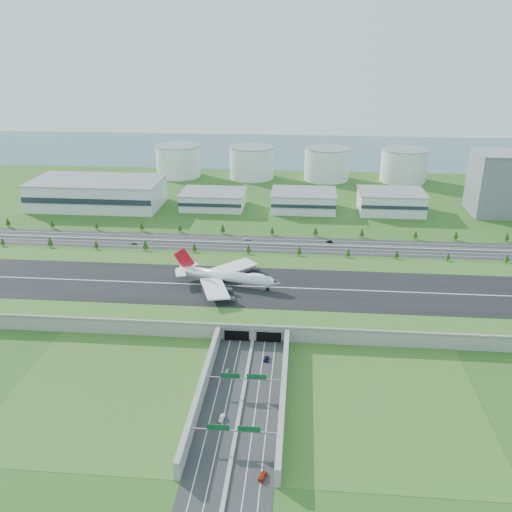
# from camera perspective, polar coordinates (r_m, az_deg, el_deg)

# --- Properties ---
(ground) EXTENTS (1200.00, 1200.00, 0.00)m
(ground) POSITION_cam_1_polar(r_m,az_deg,el_deg) (334.51, 0.46, -4.52)
(ground) COLOR #304F18
(ground) RESTS_ON ground
(airfield_deck) EXTENTS (520.00, 100.00, 9.20)m
(airfield_deck) POSITION_cam_1_polar(r_m,az_deg,el_deg) (332.61, 0.46, -3.89)
(airfield_deck) COLOR gray
(airfield_deck) RESTS_ON ground
(underpass_road) EXTENTS (38.80, 120.40, 8.00)m
(underpass_road) POSITION_cam_1_polar(r_m,az_deg,el_deg) (247.84, -1.45, -14.07)
(underpass_road) COLOR #28282B
(underpass_road) RESTS_ON ground
(sign_gantry_near) EXTENTS (38.70, 0.70, 9.80)m
(sign_gantry_near) POSITION_cam_1_polar(r_m,az_deg,el_deg) (249.34, -1.34, -12.83)
(sign_gantry_near) COLOR gray
(sign_gantry_near) RESTS_ON ground
(sign_gantry_far) EXTENTS (38.70, 0.70, 9.80)m
(sign_gantry_far) POSITION_cam_1_polar(r_m,az_deg,el_deg) (221.71, -2.38, -17.97)
(sign_gantry_far) COLOR gray
(sign_gantry_far) RESTS_ON ground
(north_expressway) EXTENTS (560.00, 36.00, 0.12)m
(north_expressway) POSITION_cam_1_polar(r_m,az_deg,el_deg) (421.44, 1.50, 1.23)
(north_expressway) COLOR #28282B
(north_expressway) RESTS_ON ground
(tree_row) EXTENTS (507.94, 48.53, 8.49)m
(tree_row) POSITION_cam_1_polar(r_m,az_deg,el_deg) (419.91, 1.59, 1.81)
(tree_row) COLOR #3D2819
(tree_row) RESTS_ON ground
(hangar_west) EXTENTS (120.00, 60.00, 25.00)m
(hangar_west) POSITION_cam_1_polar(r_m,az_deg,el_deg) (538.44, -16.32, 6.37)
(hangar_west) COLOR silver
(hangar_west) RESTS_ON ground
(hangar_mid_a) EXTENTS (58.00, 42.00, 15.00)m
(hangar_mid_a) POSITION_cam_1_polar(r_m,az_deg,el_deg) (515.43, -4.52, 5.94)
(hangar_mid_a) COLOR silver
(hangar_mid_a) RESTS_ON ground
(hangar_mid_b) EXTENTS (58.00, 42.00, 17.00)m
(hangar_mid_b) POSITION_cam_1_polar(r_m,az_deg,el_deg) (508.32, 5.02, 5.81)
(hangar_mid_b) COLOR silver
(hangar_mid_b) RESTS_ON ground
(hangar_mid_c) EXTENTS (58.00, 42.00, 19.00)m
(hangar_mid_c) POSITION_cam_1_polar(r_m,az_deg,el_deg) (514.51, 14.01, 5.55)
(hangar_mid_c) COLOR silver
(hangar_mid_c) RESTS_ON ground
(office_tower) EXTENTS (46.00, 46.00, 55.00)m
(office_tower) POSITION_cam_1_polar(r_m,az_deg,el_deg) (537.96, 24.22, 6.96)
(office_tower) COLOR slate
(office_tower) RESTS_ON ground
(fuel_tank_a) EXTENTS (50.00, 50.00, 35.00)m
(fuel_tank_a) POSITION_cam_1_polar(r_m,az_deg,el_deg) (638.91, -8.18, 9.85)
(fuel_tank_a) COLOR silver
(fuel_tank_a) RESTS_ON ground
(fuel_tank_b) EXTENTS (50.00, 50.00, 35.00)m
(fuel_tank_b) POSITION_cam_1_polar(r_m,az_deg,el_deg) (625.30, -0.46, 9.81)
(fuel_tank_b) COLOR silver
(fuel_tank_b) RESTS_ON ground
(fuel_tank_c) EXTENTS (50.00, 50.00, 35.00)m
(fuel_tank_c) POSITION_cam_1_polar(r_m,az_deg,el_deg) (623.10, 7.46, 9.58)
(fuel_tank_c) COLOR silver
(fuel_tank_c) RESTS_ON ground
(fuel_tank_d) EXTENTS (50.00, 50.00, 35.00)m
(fuel_tank_d) POSITION_cam_1_polar(r_m,az_deg,el_deg) (632.42, 15.27, 9.18)
(fuel_tank_d) COLOR silver
(fuel_tank_d) RESTS_ON ground
(bay_water) EXTENTS (1200.00, 260.00, 0.06)m
(bay_water) POSITION_cam_1_polar(r_m,az_deg,el_deg) (792.97, 3.31, 11.09)
(bay_water) COLOR #365967
(bay_water) RESTS_ON ground
(boeing_747) EXTENTS (68.28, 63.86, 21.40)m
(boeing_747) POSITION_cam_1_polar(r_m,az_deg,el_deg) (331.61, -3.09, -2.12)
(boeing_747) COLOR white
(boeing_747) RESTS_ON airfield_deck
(car_0) EXTENTS (2.87, 5.03, 1.61)m
(car_0) POSITION_cam_1_polar(r_m,az_deg,el_deg) (265.47, -3.08, -12.03)
(car_0) COLOR silver
(car_0) RESTS_ON ground
(car_1) EXTENTS (2.45, 5.21, 1.65)m
(car_1) POSITION_cam_1_polar(r_m,az_deg,el_deg) (237.89, -3.61, -16.64)
(car_1) COLOR white
(car_1) RESTS_ON ground
(car_2) EXTENTS (3.07, 5.51, 1.46)m
(car_2) POSITION_cam_1_polar(r_m,az_deg,el_deg) (274.67, 1.11, -10.73)
(car_2) COLOR #0D1544
(car_2) RESTS_ON ground
(car_3) EXTENTS (3.69, 5.90, 1.59)m
(car_3) POSITION_cam_1_polar(r_m,az_deg,el_deg) (213.11, 0.70, -22.13)
(car_3) COLOR #A9290F
(car_3) RESTS_ON ground
(car_4) EXTENTS (4.69, 2.55, 1.51)m
(car_4) POSITION_cam_1_polar(r_m,az_deg,el_deg) (431.54, -12.71, 1.30)
(car_4) COLOR #58575C
(car_4) RESTS_ON ground
(car_5) EXTENTS (5.39, 2.35, 1.72)m
(car_5) POSITION_cam_1_polar(r_m,az_deg,el_deg) (428.66, 7.73, 1.53)
(car_5) COLOR black
(car_5) RESTS_ON ground
(car_7) EXTENTS (5.81, 2.54, 1.66)m
(car_7) POSITION_cam_1_polar(r_m,az_deg,el_deg) (430.30, -1.00, 1.81)
(car_7) COLOR silver
(car_7) RESTS_ON ground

